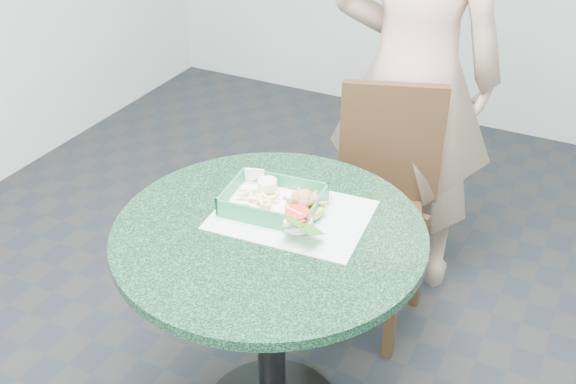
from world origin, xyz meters
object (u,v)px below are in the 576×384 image
at_px(crab_sandwich, 303,209).
at_px(sauce_ramekin, 270,190).
at_px(dining_chair, 379,194).
at_px(diner_person, 418,33).
at_px(cafe_table, 270,282).
at_px(food_basket, 273,209).

relative_size(crab_sandwich, sauce_ramekin, 1.89).
relative_size(dining_chair, diner_person, 0.44).
relative_size(cafe_table, crab_sandwich, 8.08).
bearing_deg(diner_person, cafe_table, 75.35).
height_order(diner_person, food_basket, diner_person).
bearing_deg(dining_chair, sauce_ramekin, -125.85).
bearing_deg(sauce_ramekin, dining_chair, 72.81).
bearing_deg(sauce_ramekin, crab_sandwich, -19.83).
bearing_deg(diner_person, food_basket, 72.29).
bearing_deg(cafe_table, crab_sandwich, 57.55).
xyz_separation_m(crab_sandwich, sauce_ramekin, (-0.13, 0.05, 0.00)).
distance_m(dining_chair, food_basket, 0.64).
relative_size(cafe_table, dining_chair, 0.94).
xyz_separation_m(cafe_table, sauce_ramekin, (-0.07, 0.14, 0.22)).
xyz_separation_m(dining_chair, diner_person, (0.00, 0.28, 0.52)).
bearing_deg(cafe_table, dining_chair, 82.21).
bearing_deg(crab_sandwich, food_basket, 178.11).
height_order(diner_person, crab_sandwich, diner_person).
bearing_deg(diner_person, crab_sandwich, 78.59).
relative_size(cafe_table, sauce_ramekin, 15.24).
bearing_deg(sauce_ramekin, diner_person, 78.34).
relative_size(cafe_table, diner_person, 0.42).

